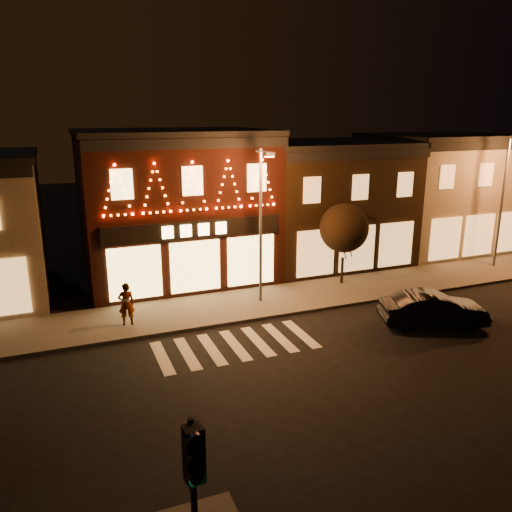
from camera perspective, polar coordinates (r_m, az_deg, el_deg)
ground at (r=17.88m, az=2.08°, el=-15.07°), size 120.00×120.00×0.00m
sidewalk_far at (r=25.22m, az=-1.09°, el=-5.40°), size 44.00×4.00×0.15m
building_pulp at (r=29.13m, az=-9.03°, el=5.64°), size 10.20×8.34×8.30m
building_right_a at (r=32.61m, az=7.56°, el=6.04°), size 9.20×8.28×7.50m
building_right_b at (r=37.77m, az=19.67°, el=6.80°), size 9.20×8.28×7.80m
traffic_signal_near at (r=9.20m, az=-6.85°, el=-24.67°), size 0.33×0.45×4.32m
streetlamp_mid at (r=24.08m, az=0.65°, el=4.57°), size 0.54×1.71×7.42m
streetlamp_right at (r=33.44m, az=26.20°, el=6.29°), size 0.65×1.74×7.61m
tree_right at (r=27.64m, az=9.81°, el=3.07°), size 2.63×2.63×4.39m
dark_sedan at (r=24.02m, az=19.18°, el=-5.65°), size 4.90×3.03×1.52m
pedestrian at (r=23.06m, az=-14.28°, el=-5.21°), size 0.75×0.54×1.93m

